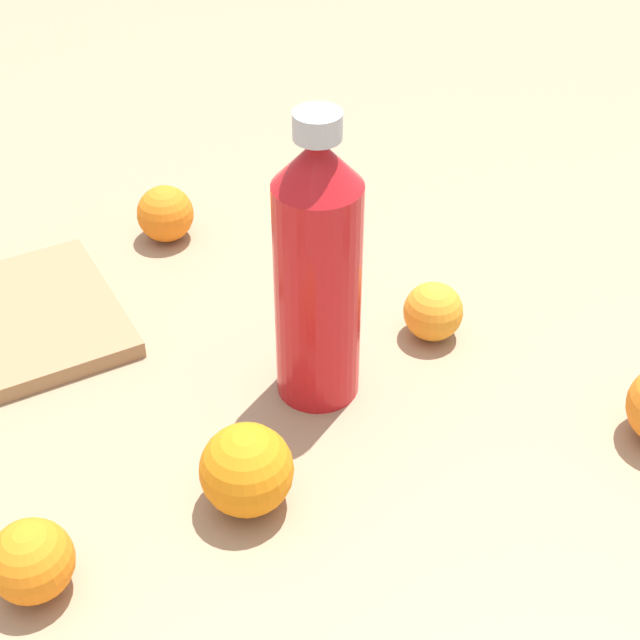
{
  "coord_description": "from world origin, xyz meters",
  "views": [
    {
      "loc": [
        -0.63,
        0.35,
        0.63
      ],
      "look_at": [
        -0.04,
        -0.0,
        0.08
      ],
      "focal_mm": 54.29,
      "sensor_mm": 36.0,
      "label": 1
    }
  ],
  "objects_px": {
    "orange_2": "(433,311)",
    "cutting_board": "(18,322)",
    "orange_0": "(165,214)",
    "water_bottle": "(320,270)",
    "orange_3": "(247,470)",
    "orange_4": "(31,561)"
  },
  "relations": [
    {
      "from": "orange_3",
      "to": "orange_4",
      "type": "relative_size",
      "value": 1.2
    },
    {
      "from": "orange_0",
      "to": "orange_4",
      "type": "xyz_separation_m",
      "value": [
        -0.4,
        0.29,
        0.0
      ]
    },
    {
      "from": "orange_0",
      "to": "orange_3",
      "type": "bearing_deg",
      "value": 165.21
    },
    {
      "from": "water_bottle",
      "to": "orange_3",
      "type": "xyz_separation_m",
      "value": [
        -0.09,
        0.13,
        -0.1
      ]
    },
    {
      "from": "orange_0",
      "to": "orange_2",
      "type": "height_order",
      "value": "orange_0"
    },
    {
      "from": "cutting_board",
      "to": "orange_2",
      "type": "bearing_deg",
      "value": -120.04
    },
    {
      "from": "orange_0",
      "to": "orange_4",
      "type": "bearing_deg",
      "value": 144.22
    },
    {
      "from": "orange_4",
      "to": "orange_0",
      "type": "bearing_deg",
      "value": -35.78
    },
    {
      "from": "orange_2",
      "to": "cutting_board",
      "type": "bearing_deg",
      "value": 57.55
    },
    {
      "from": "orange_0",
      "to": "orange_3",
      "type": "height_order",
      "value": "orange_3"
    },
    {
      "from": "water_bottle",
      "to": "orange_3",
      "type": "relative_size",
      "value": 3.66
    },
    {
      "from": "water_bottle",
      "to": "orange_3",
      "type": "height_order",
      "value": "water_bottle"
    },
    {
      "from": "orange_0",
      "to": "orange_2",
      "type": "bearing_deg",
      "value": -152.68
    },
    {
      "from": "orange_3",
      "to": "water_bottle",
      "type": "bearing_deg",
      "value": -53.53
    },
    {
      "from": "water_bottle",
      "to": "cutting_board",
      "type": "height_order",
      "value": "water_bottle"
    },
    {
      "from": "water_bottle",
      "to": "cutting_board",
      "type": "distance_m",
      "value": 0.35
    },
    {
      "from": "water_bottle",
      "to": "orange_2",
      "type": "distance_m",
      "value": 0.17
    },
    {
      "from": "orange_2",
      "to": "orange_0",
      "type": "bearing_deg",
      "value": 27.32
    },
    {
      "from": "orange_0",
      "to": "orange_4",
      "type": "height_order",
      "value": "same"
    },
    {
      "from": "orange_3",
      "to": "orange_4",
      "type": "bearing_deg",
      "value": 87.63
    },
    {
      "from": "water_bottle",
      "to": "orange_3",
      "type": "distance_m",
      "value": 0.18
    },
    {
      "from": "orange_0",
      "to": "orange_2",
      "type": "xyz_separation_m",
      "value": [
        -0.3,
        -0.16,
        -0.0
      ]
    }
  ]
}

